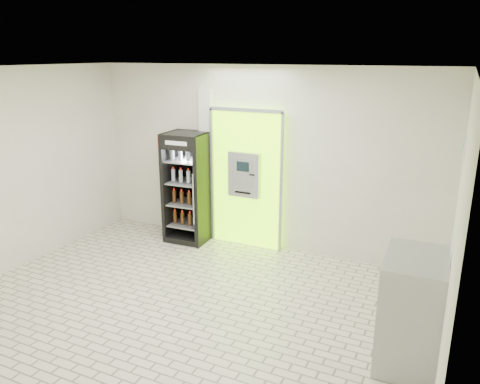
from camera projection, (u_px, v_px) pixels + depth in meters
The scene contains 7 objects.
ground at pixel (182, 313), 5.95m from camera, with size 6.00×6.00×0.00m, color beige.
room_shell at pixel (176, 172), 5.42m from camera, with size 6.00×6.00×6.00m.
atm_assembly at pixel (247, 178), 7.78m from camera, with size 1.30×0.24×2.33m.
pillar at pixel (207, 165), 8.10m from camera, with size 0.22×0.11×2.60m.
beverage_cooler at pixel (189, 189), 8.07m from camera, with size 0.74×0.69×1.90m.
steel_cabinet at pixel (411, 310), 4.85m from camera, with size 0.64×0.92×1.21m.
exit_sign at pixel (464, 149), 5.32m from camera, with size 0.02×0.22×0.26m.
Camera 1 is at (2.93, -4.43, 3.17)m, focal length 35.00 mm.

